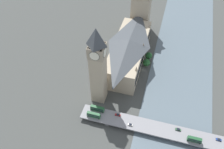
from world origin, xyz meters
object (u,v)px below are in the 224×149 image
Objects in this scene: double_decker_bus_mid at (94,115)px; car_northbound_tail at (130,125)px; car_northbound_lead at (118,115)px; road_bridge at (174,133)px; parliament_hall at (129,51)px; car_southbound_extra at (219,140)px; double_decker_bus_lead at (194,139)px; victoria_tower at (141,8)px; double_decker_bus_rear at (97,108)px; clock_tower at (98,65)px; car_northbound_mid at (178,129)px.

car_northbound_tail is at bearing -179.30° from double_decker_bus_mid.
road_bridge is at bearing 175.75° from car_northbound_lead.
parliament_hall is at bearing -53.74° from road_bridge.
parliament_hall reaches higher than car_southbound_extra.
double_decker_bus_mid is at bearing -0.18° from double_decker_bus_lead.
parliament_hall is at bearing -98.20° from double_decker_bus_mid.
double_decker_bus_lead is (-69.11, 133.55, -21.32)m from victoria_tower.
car_northbound_lead is at bearing -0.56° from car_southbound_extra.
double_decker_bus_rear reaches higher than road_bridge.
double_decker_bus_lead is (-82.86, 24.10, -33.65)m from clock_tower.
victoria_tower is at bearing -89.94° from parliament_hall.
double_decker_bus_lead reaches higher than car_northbound_tail.
double_decker_bus_mid is at bearing 2.90° from road_bridge.
car_northbound_tail is 67.92m from car_southbound_extra.
double_decker_bus_lead is at bearing 151.83° from car_northbound_mid.
parliament_hall is 90.60m from car_northbound_mid.
car_southbound_extra is at bearing -175.47° from road_bridge.
parliament_hall is 112.56m from car_southbound_extra.
double_decker_bus_rear is 17.83m from car_northbound_lead.
double_decker_bus_rear is at bearing -12.40° from car_northbound_tail.
car_northbound_mid is (-2.88, -3.12, 1.55)m from road_bridge.
double_decker_bus_lead is at bearing 174.85° from double_decker_bus_rear.
double_decker_bus_rear is at bearing -5.15° from double_decker_bus_lead.
car_northbound_lead is (-7.58, 69.84, -8.97)m from parliament_hall.
parliament_hall is 19.01× the size of car_northbound_lead.
car_southbound_extra is at bearing 169.93° from clock_tower.
car_northbound_lead is at bearing -0.36° from car_northbound_mid.
double_decker_bus_lead reaches higher than car_southbound_extra.
parliament_hall reaches higher than car_northbound_lead.
double_decker_bus_lead is at bearing 117.36° from victoria_tower.
car_northbound_mid is 37.63m from car_northbound_tail.
victoria_tower reaches higher than car_southbound_extra.
parliament_hall is 70.74m from double_decker_bus_rear.
car_northbound_lead is 79.60m from car_southbound_extra.
victoria_tower is 5.37× the size of double_decker_bus_mid.
car_northbound_tail is at bearing 4.85° from road_bridge.
double_decker_bus_mid is 2.79× the size of car_northbound_tail.
parliament_hall is at bearing -39.01° from car_southbound_extra.
victoria_tower is 128.57m from double_decker_bus_rear.
road_bridge is at bearing 126.26° from parliament_hall.
victoria_tower is at bearing -62.64° from double_decker_bus_lead.
car_northbound_lead is 1.05× the size of car_northbound_mid.
car_northbound_lead is 1.09× the size of car_southbound_extra.
victoria_tower is at bearing -67.52° from road_bridge.
clock_tower is 44.87m from car_northbound_lead.
car_northbound_tail is at bearing 104.35° from parliament_hall.
victoria_tower is 14.06× the size of car_northbound_mid.
double_decker_bus_mid is 98.41m from car_southbound_extra.
car_northbound_tail is at bearing 9.21° from car_northbound_mid.
car_northbound_mid is at bearing -132.71° from road_bridge.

